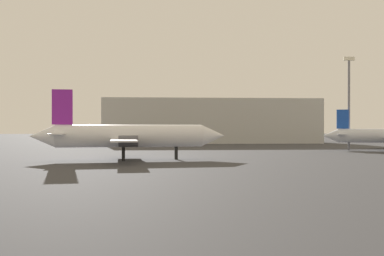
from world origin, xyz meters
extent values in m
cylinder|color=white|center=(-3.43, 52.69, 3.69)|extent=(22.14, 5.67, 3.42)
cone|color=white|center=(9.34, 54.02, 3.69)|extent=(4.10, 3.79, 3.42)
cone|color=white|center=(-16.19, 51.35, 3.69)|extent=(4.10, 3.79, 3.42)
cube|color=white|center=(-4.52, 52.57, 3.18)|extent=(5.61, 20.61, 0.22)
cube|color=white|center=(-13.86, 51.60, 4.04)|extent=(3.01, 7.96, 0.15)
cube|color=purple|center=(-13.40, 51.65, 8.01)|extent=(2.97, 0.58, 5.21)
cylinder|color=#4C4C54|center=(-4.26, 56.49, 3.01)|extent=(2.93, 1.94, 1.66)
cylinder|color=#4C4C54|center=(-3.46, 48.79, 3.01)|extent=(2.93, 1.94, 1.66)
cube|color=black|center=(3.54, 53.41, 0.99)|extent=(0.51, 0.51, 1.98)
cube|color=black|center=(-4.71, 54.41, 0.99)|extent=(0.51, 0.51, 1.98)
cube|color=black|center=(-4.33, 50.73, 0.99)|extent=(0.51, 0.51, 1.98)
cone|color=silver|center=(38.00, 76.73, 3.20)|extent=(4.01, 3.81, 2.99)
cube|color=silver|center=(39.95, 76.14, 3.50)|extent=(3.67, 6.76, 0.12)
cube|color=#1947B2|center=(40.32, 76.02, 6.76)|extent=(2.44, 0.94, 4.13)
cylinder|color=slate|center=(42.04, 76.73, 9.79)|extent=(0.50, 0.50, 19.58)
cube|color=#F2EACC|center=(42.04, 76.73, 19.98)|extent=(2.40, 0.50, 0.80)
cube|color=#B7B7B2|center=(16.90, 122.94, 6.89)|extent=(66.88, 23.09, 13.78)
camera|label=1|loc=(1.50, -10.69, 5.03)|focal=38.62mm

